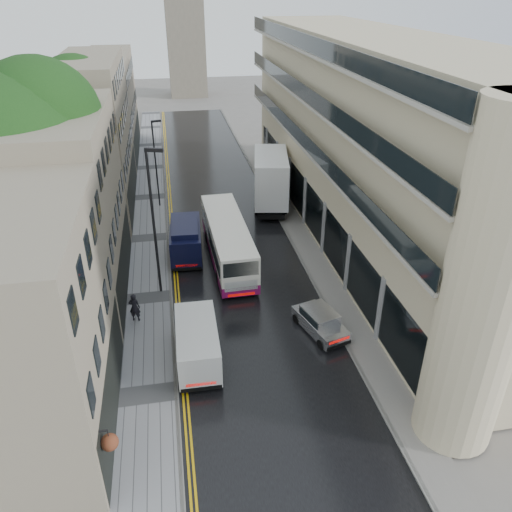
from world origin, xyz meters
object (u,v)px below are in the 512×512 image
object	(u,v)px
tree_near	(11,196)
cream_bus	(218,263)
pedestrian	(135,307)
navy_van	(171,251)
tree_far	(59,142)
white_lorry	(256,188)
lamp_post_near	(154,225)
lamp_post_far	(156,165)
white_van	(180,369)
silver_hatchback	(322,338)

from	to	relation	value
tree_near	cream_bus	bearing A→B (deg)	1.64
tree_near	pedestrian	size ratio (longest dim) A/B	7.98
navy_van	tree_far	bearing A→B (deg)	130.84
white_lorry	lamp_post_near	size ratio (longest dim) A/B	0.98
tree_far	lamp_post_far	world-z (taller)	tree_far
tree_near	pedestrian	distance (m)	8.93
tree_near	white_van	size ratio (longest dim) A/B	2.92
silver_hatchback	pedestrian	xyz separation A→B (m)	(-9.71, 4.18, 0.29)
white_lorry	silver_hatchback	xyz separation A→B (m)	(0.28, -17.81, -1.66)
lamp_post_near	silver_hatchback	bearing A→B (deg)	-21.97
white_van	lamp_post_far	distance (m)	22.55
tree_near	tree_far	world-z (taller)	tree_near
tree_near	lamp_post_far	size ratio (longest dim) A/B	1.92
silver_hatchback	pedestrian	world-z (taller)	pedestrian
white_lorry	silver_hatchback	world-z (taller)	white_lorry
tree_near	cream_bus	xyz separation A→B (m)	(11.03, 0.32, -5.50)
cream_bus	lamp_post_far	bearing A→B (deg)	103.53
white_lorry	navy_van	size ratio (longest dim) A/B	1.72
tree_far	pedestrian	distance (m)	17.78
silver_hatchback	navy_van	world-z (taller)	navy_van
cream_bus	navy_van	size ratio (longest dim) A/B	2.01
tree_near	white_van	bearing A→B (deg)	-46.73
pedestrian	lamp_post_near	bearing A→B (deg)	-104.11
cream_bus	white_lorry	size ratio (longest dim) A/B	1.17
tree_near	tree_far	size ratio (longest dim) A/B	1.11
lamp_post_near	white_lorry	bearing A→B (deg)	71.79
white_van	navy_van	bearing A→B (deg)	90.82
tree_near	silver_hatchback	distance (m)	18.32
tree_near	white_lorry	world-z (taller)	tree_near
navy_van	lamp_post_near	bearing A→B (deg)	-102.77
white_van	white_lorry	bearing A→B (deg)	70.47
navy_van	lamp_post_near	xyz separation A→B (m)	(-0.83, -2.91, 3.32)
white_van	lamp_post_far	xyz separation A→B (m)	(-0.73, 22.38, 2.65)
tree_near	lamp_post_near	size ratio (longest dim) A/B	1.53
lamp_post_near	lamp_post_far	size ratio (longest dim) A/B	1.25
tree_far	lamp_post_near	distance (m)	15.02
navy_van	tree_near	bearing A→B (deg)	-158.26
white_lorry	white_van	bearing A→B (deg)	-100.16
white_lorry	navy_van	bearing A→B (deg)	-122.16
tree_near	silver_hatchback	world-z (taller)	tree_near
cream_bus	navy_van	world-z (taller)	cream_bus
white_lorry	white_van	distance (m)	20.64
tree_far	silver_hatchback	bearing A→B (deg)	-52.78
white_van	lamp_post_near	bearing A→B (deg)	96.40
white_lorry	pedestrian	xyz separation A→B (m)	(-9.43, -13.63, -1.37)
tree_far	cream_bus	bearing A→B (deg)	-49.76
cream_bus	pedestrian	world-z (taller)	cream_bus
lamp_post_near	lamp_post_far	bearing A→B (deg)	107.99
lamp_post_near	tree_near	bearing A→B (deg)	-162.87
cream_bus	pedestrian	distance (m)	6.12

